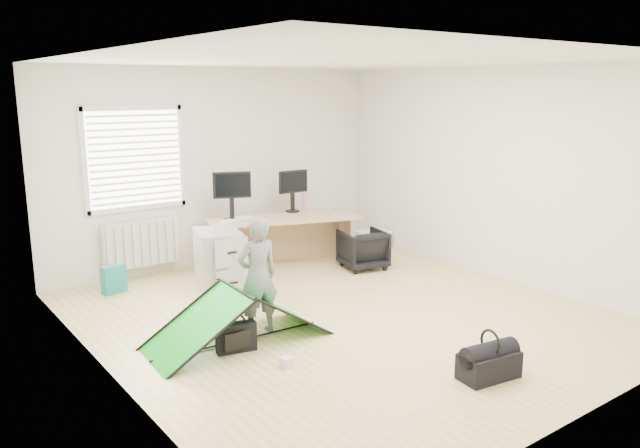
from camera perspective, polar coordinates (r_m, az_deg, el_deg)
ground at (r=6.87m, az=2.02°, el=-8.34°), size 5.50×5.50×0.00m
back_wall at (r=8.80m, az=-9.23°, el=5.17°), size 5.00×0.02×2.70m
window at (r=8.26m, az=-16.56°, el=5.75°), size 1.20×0.06×1.20m
radiator at (r=8.41m, az=-16.01°, el=-1.73°), size 1.00×0.12×0.60m
desk at (r=8.56m, az=-3.25°, el=-1.71°), size 2.15×1.26×0.70m
filing_cabinet at (r=7.63m, az=-9.24°, el=-3.38°), size 0.64×0.75×0.76m
monitor_left at (r=8.34m, az=-8.08°, el=1.95°), size 0.50×0.30×0.48m
monitor_right at (r=8.85m, az=-2.53°, el=2.51°), size 0.46×0.11×0.44m
keyboard at (r=8.39m, az=-7.56°, el=0.44°), size 0.51×0.29×0.02m
thermos at (r=9.00m, az=-1.47°, el=2.08°), size 0.08×0.08×0.25m
office_chair at (r=8.55m, az=3.95°, el=-2.32°), size 0.69×0.70×0.53m
person at (r=6.22m, az=-5.74°, el=-4.76°), size 0.45×0.31×1.20m
kite at (r=6.14m, az=-7.61°, el=-8.31°), size 1.79×0.88×0.54m
storage_crate at (r=9.64m, az=4.87°, el=-1.43°), size 0.49×0.35×0.27m
tote_bag at (r=7.94m, az=-18.33°, el=-4.81°), size 0.31×0.18×0.34m
laptop_bag at (r=5.98m, az=-7.68°, el=-10.23°), size 0.39×0.20×0.28m
white_box at (r=5.66m, az=-3.07°, el=-12.50°), size 0.10×0.10×0.09m
duffel_bag at (r=5.62m, az=15.18°, el=-12.37°), size 0.56×0.34×0.23m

